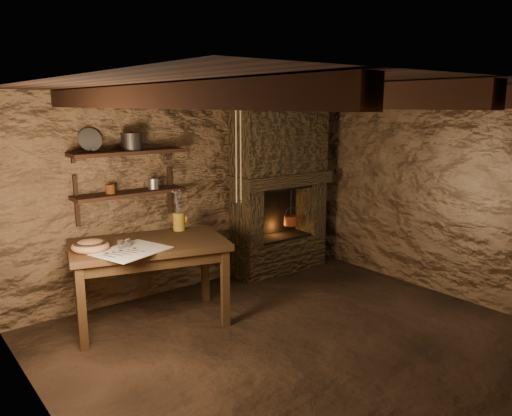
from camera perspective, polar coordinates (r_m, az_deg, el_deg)
floor at (r=5.02m, az=4.96°, el=-15.00°), size 4.50×4.50×0.00m
back_wall at (r=6.19m, az=-7.53°, el=1.82°), size 4.50×0.04×2.40m
left_wall at (r=3.53m, az=-22.71°, el=-6.65°), size 0.04×4.00×2.40m
right_wall at (r=6.34m, az=20.25°, el=1.42°), size 0.04×4.00×2.40m
ceiling at (r=4.49m, az=5.52°, el=13.51°), size 4.50×4.00×0.04m
beam_far_left at (r=3.63m, az=-12.43°, el=12.30°), size 0.14×3.95×0.16m
beam_mid_left at (r=4.16m, az=0.36°, el=12.47°), size 0.14×3.95×0.16m
beam_mid_right at (r=4.84m, az=9.90°, el=12.20°), size 0.14×3.95×0.16m
beam_far_right at (r=5.62m, az=16.92°, el=11.80°), size 0.14×3.95×0.16m
shelf_lower at (r=5.65m, az=-14.17°, el=1.64°), size 1.25×0.30×0.04m
shelf_upper at (r=5.59m, az=-14.40°, el=6.18°), size 1.25×0.30×0.04m
hearth at (r=6.72m, az=2.70°, el=2.92°), size 1.43×0.51×2.30m
work_table at (r=5.34m, az=-12.00°, el=-8.00°), size 1.73×1.28×0.89m
linen_cloth at (r=4.92m, az=-14.06°, el=-4.76°), size 0.76×0.68×0.01m
pewter_cutlery_row at (r=4.90m, az=-13.97°, el=-4.71°), size 0.57×0.36×0.01m
drinking_glasses at (r=5.02m, az=-14.45°, el=-3.90°), size 0.20×0.06×0.08m
stoneware_jug at (r=5.58m, az=-8.80°, el=-0.55°), size 0.17×0.17×0.46m
wooden_bowl at (r=5.04m, az=-18.39°, el=-4.18°), size 0.45×0.45×0.13m
iron_stockpot at (r=5.60m, az=-14.03°, el=7.28°), size 0.25×0.25×0.17m
tin_pan at (r=5.54m, az=-18.47°, el=7.40°), size 0.25×0.12×0.25m
small_kettle at (r=5.76m, az=-11.63°, el=2.73°), size 0.18×0.15×0.18m
rusty_tin at (r=5.55m, az=-16.31°, el=2.09°), size 0.12×0.12×0.10m
red_pot at (r=6.89m, az=4.00°, el=-1.34°), size 0.22×0.20×0.54m
hanging_ropes at (r=5.35m, az=-2.02°, el=6.84°), size 0.08×0.08×1.20m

